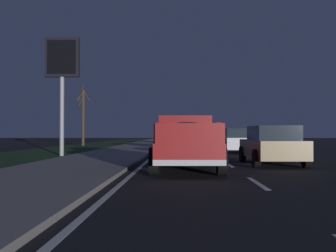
{
  "coord_description": "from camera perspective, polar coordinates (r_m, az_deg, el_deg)",
  "views": [
    {
      "loc": [
        -0.35,
        1.95,
        1.26
      ],
      "look_at": [
        13.05,
        2.36,
        1.5
      ],
      "focal_mm": 41.22,
      "sensor_mm": 36.0,
      "label": 1
    }
  ],
  "objects": [
    {
      "name": "ground",
      "position": [
        27.45,
        5.83,
        -3.67
      ],
      "size": [
        144.0,
        144.0,
        0.0
      ],
      "primitive_type": "plane",
      "color": "black"
    },
    {
      "name": "sidewalk_shoulder",
      "position": [
        27.63,
        -6.07,
        -3.53
      ],
      "size": [
        108.0,
        4.0,
        0.12
      ],
      "primitive_type": "cube",
      "color": "gray",
      "rests_on": "ground"
    },
    {
      "name": "grass_verge",
      "position": [
        28.74,
        -16.01,
        -3.51
      ],
      "size": [
        108.0,
        6.0,
        0.01
      ],
      "primitive_type": "cube",
      "color": "#1E3819",
      "rests_on": "ground"
    },
    {
      "name": "lane_markings",
      "position": [
        29.11,
        0.56,
        -3.52
      ],
      "size": [
        108.0,
        3.54,
        0.01
      ],
      "color": "silver",
      "rests_on": "ground"
    },
    {
      "name": "pickup_truck",
      "position": [
        13.24,
        2.6,
        -2.25
      ],
      "size": [
        5.47,
        2.37,
        1.87
      ],
      "color": "maroon",
      "rests_on": "ground"
    },
    {
      "name": "sedan_tan",
      "position": [
        15.92,
        15.07,
        -2.72
      ],
      "size": [
        4.42,
        2.05,
        1.54
      ],
      "color": "#9E845B",
      "rests_on": "ground"
    },
    {
      "name": "sedan_white",
      "position": [
        24.53,
        10.16,
        -2.14
      ],
      "size": [
        4.42,
        2.05,
        1.54
      ],
      "color": "silver",
      "rests_on": "ground"
    },
    {
      "name": "sedan_blue",
      "position": [
        30.31,
        1.72,
        -1.95
      ],
      "size": [
        4.44,
        2.09,
        1.54
      ],
      "color": "navy",
      "rests_on": "ground"
    },
    {
      "name": "sedan_green",
      "position": [
        41.87,
        2.27,
        -1.7
      ],
      "size": [
        4.43,
        2.07,
        1.54
      ],
      "color": "#14592D",
      "rests_on": "ground"
    },
    {
      "name": "gas_price_sign",
      "position": [
        22.35,
        -15.39,
        8.39
      ],
      "size": [
        0.27,
        1.9,
        6.56
      ],
      "color": "#99999E",
      "rests_on": "ground"
    },
    {
      "name": "bare_tree_far",
      "position": [
        39.02,
        -12.45,
        1.55
      ],
      "size": [
        1.81,
        1.19,
        6.1
      ],
      "color": "#423323",
      "rests_on": "ground"
    }
  ]
}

